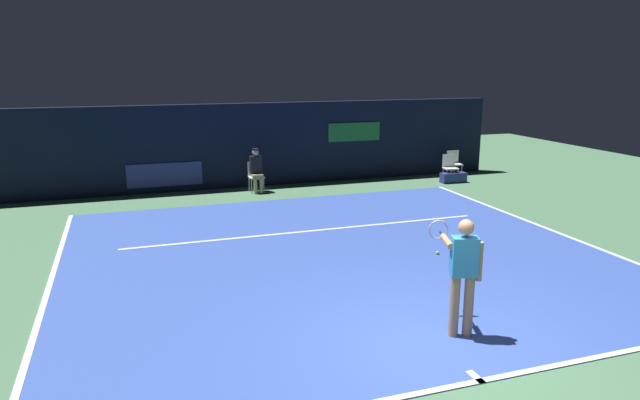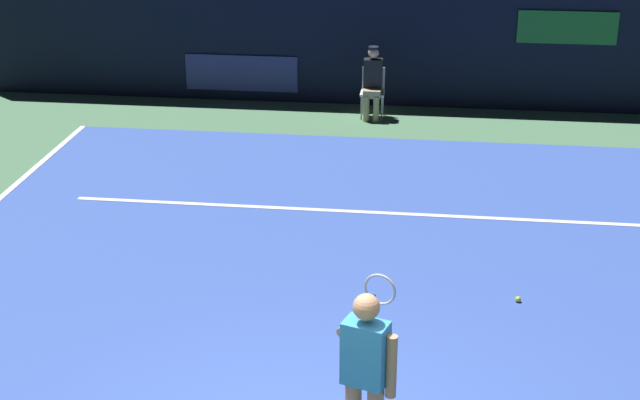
# 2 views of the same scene
# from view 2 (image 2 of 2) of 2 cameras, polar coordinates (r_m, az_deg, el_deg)

# --- Properties ---
(ground_plane) EXTENTS (32.44, 32.44, 0.00)m
(ground_plane) POSITION_cam_2_polar(r_m,az_deg,el_deg) (11.72, 2.07, -4.19)
(ground_plane) COLOR #4C7A56
(court_surface) EXTENTS (10.79, 10.16, 0.01)m
(court_surface) POSITION_cam_2_polar(r_m,az_deg,el_deg) (11.72, 2.07, -4.16)
(court_surface) COLOR #3856B2
(court_surface) RESTS_ON ground
(line_service) EXTENTS (8.42, 0.10, 0.01)m
(line_service) POSITION_cam_2_polar(r_m,az_deg,el_deg) (13.33, 2.76, -0.74)
(line_service) COLOR white
(line_service) RESTS_ON court_surface
(back_wall) EXTENTS (16.24, 0.33, 2.60)m
(back_wall) POSITION_cam_2_polar(r_m,az_deg,el_deg) (18.15, 4.21, 9.78)
(back_wall) COLOR black
(back_wall) RESTS_ON ground
(tennis_player) EXTENTS (0.50, 1.04, 1.73)m
(tennis_player) POSITION_cam_2_polar(r_m,az_deg,el_deg) (7.86, 2.79, -10.41)
(tennis_player) COLOR tan
(tennis_player) RESTS_ON ground
(line_judge_on_chair) EXTENTS (0.44, 0.53, 1.32)m
(line_judge_on_chair) POSITION_cam_2_polar(r_m,az_deg,el_deg) (17.38, 3.20, 7.16)
(line_judge_on_chair) COLOR white
(line_judge_on_chair) RESTS_ON ground
(tennis_ball) EXTENTS (0.07, 0.07, 0.07)m
(tennis_ball) POSITION_cam_2_polar(r_m,az_deg,el_deg) (11.16, 11.87, -5.88)
(tennis_ball) COLOR #CCE033
(tennis_ball) RESTS_ON court_surface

